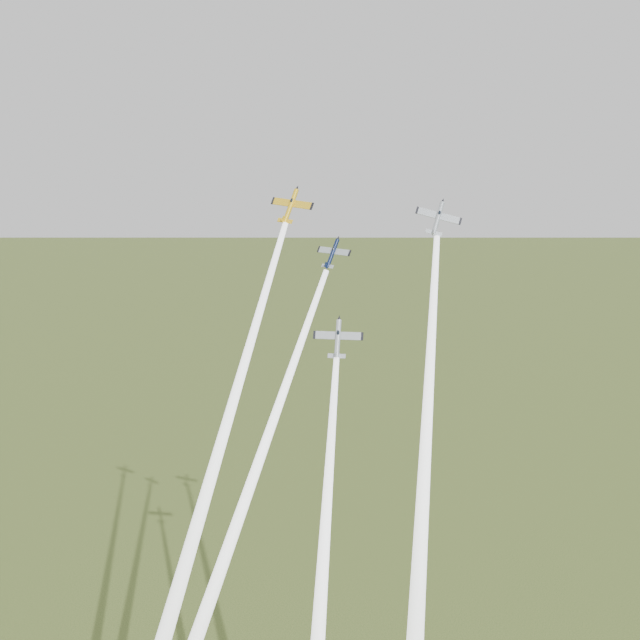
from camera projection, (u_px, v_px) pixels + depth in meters
The scene contains 8 objects.
plane_yellow at pixel (291, 206), 131.37m from camera, with size 7.75×7.68×1.21m, color gold, non-canonical shape.
smoke_trail_yellow at pixel (221, 442), 120.26m from camera, with size 2.48×2.48×73.47m, color white, non-canonical shape.
plane_navy at pixel (333, 253), 133.95m from camera, with size 6.68×6.62×1.05m, color #0C1737, non-canonical shape.
smoke_trail_navy at pixel (253, 477), 124.82m from camera, with size 2.48×2.48×71.45m, color white, non-canonical shape.
plane_silver_right at pixel (438, 218), 125.60m from camera, with size 7.31×7.26×1.15m, color #A6ADB3, non-canonical shape.
smoke_trail_silver_right at pixel (425, 449), 113.55m from camera, with size 2.48×2.48×66.62m, color white, non-canonical shape.
plane_silver_low at pixel (338, 339), 127.16m from camera, with size 8.04×7.98×1.26m, color #A4AAB2, non-canonical shape.
smoke_trail_silver_low at pixel (324, 546), 116.53m from camera, with size 2.48×2.48×57.27m, color white, non-canonical shape.
Camera 1 is at (43.02, -122.25, 120.03)m, focal length 45.00 mm.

